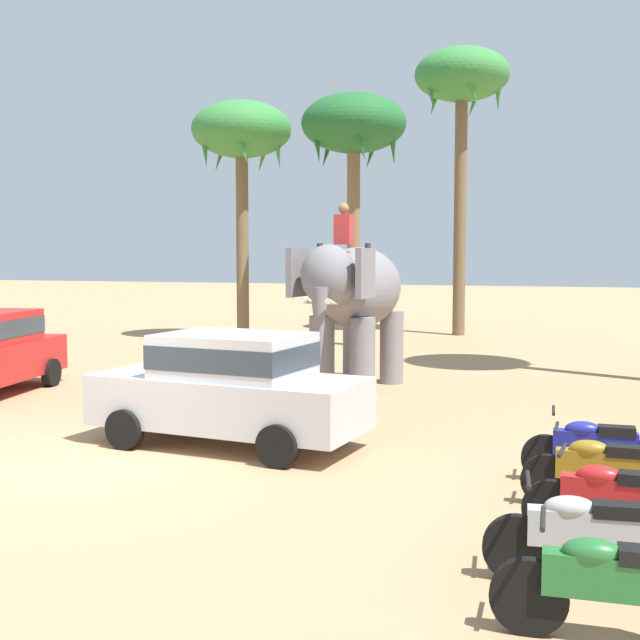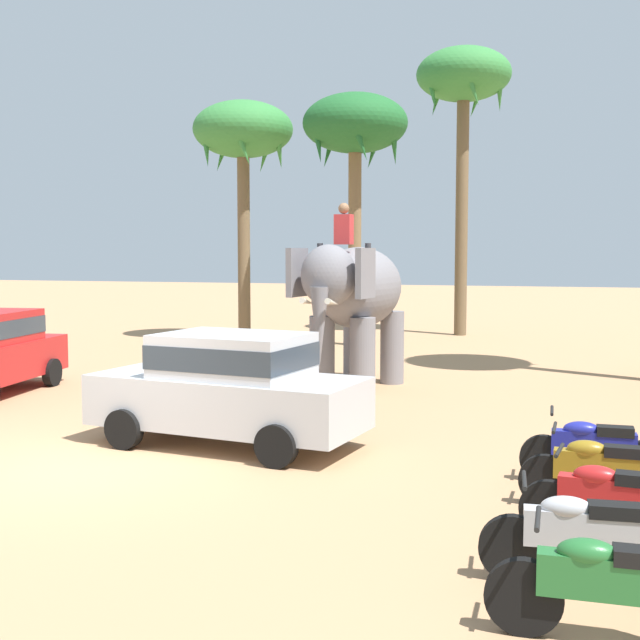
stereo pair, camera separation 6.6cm
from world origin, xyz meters
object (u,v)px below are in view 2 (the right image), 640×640
palm_tree_near_hut (243,136)px  palm_tree_far_back (464,85)px  motorcycle_fourth_in_row (600,471)px  palm_tree_left_of_road (355,130)px  motorcycle_second_in_row (583,535)px  motorcycle_mid_row (611,500)px  car_sedan_foreground (230,385)px  motorcycle_far_in_row (593,449)px  elephant_with_mahout (354,296)px  motorcycle_nearest_camera (607,585)px

palm_tree_near_hut → palm_tree_far_back: (6.52, 3.77, 1.93)m
motorcycle_fourth_in_row → palm_tree_left_of_road: (-6.71, 15.17, 6.11)m
motorcycle_second_in_row → motorcycle_mid_row: bearing=76.2°
motorcycle_fourth_in_row → palm_tree_far_back: (-3.95, 19.20, 8.05)m
car_sedan_foreground → palm_tree_far_back: 19.08m
motorcycle_fourth_in_row → motorcycle_far_in_row: size_ratio=1.00×
palm_tree_near_hut → elephant_with_mahout: bearing=-55.1°
motorcycle_nearest_camera → motorcycle_far_in_row: 4.43m
palm_tree_far_back → car_sedan_foreground: bearing=-94.2°
elephant_with_mahout → motorcycle_mid_row: 9.63m
motorcycle_nearest_camera → motorcycle_second_in_row: bearing=98.0°
motorcycle_mid_row → palm_tree_far_back: bearing=101.2°
motorcycle_fourth_in_row → palm_tree_far_back: size_ratio=0.18×
car_sedan_foreground → motorcycle_nearest_camera: bearing=-44.6°
elephant_with_mahout → motorcycle_far_in_row: (4.62, -6.03, -1.53)m
motorcycle_fourth_in_row → motorcycle_mid_row: bearing=-86.8°
motorcycle_far_in_row → palm_tree_left_of_road: bearing=115.3°
motorcycle_far_in_row → motorcycle_nearest_camera: bearing=-90.2°
motorcycle_nearest_camera → palm_tree_left_of_road: 20.61m
motorcycle_second_in_row → motorcycle_fourth_in_row: bearing=84.5°
palm_tree_near_hut → palm_tree_far_back: 7.77m
car_sedan_foreground → motorcycle_far_in_row: size_ratio=2.39×
car_sedan_foreground → motorcycle_nearest_camera: 7.26m
motorcycle_nearest_camera → motorcycle_mid_row: size_ratio=1.00×
motorcycle_far_in_row → palm_tree_far_back: (-3.91, 18.12, 8.05)m
motorcycle_mid_row → motorcycle_second_in_row: bearing=-103.8°
elephant_with_mahout → palm_tree_near_hut: palm_tree_near_hut is taller
motorcycle_fourth_in_row → elephant_with_mahout: bearing=123.3°
car_sedan_foreground → palm_tree_far_back: (1.27, 17.46, 7.58)m
elephant_with_mahout → palm_tree_left_of_road: (-2.05, 8.06, 4.59)m
elephant_with_mahout → palm_tree_far_back: size_ratio=0.41×
motorcycle_second_in_row → palm_tree_near_hut: 21.36m
motorcycle_nearest_camera → motorcycle_second_in_row: 1.09m
motorcycle_far_in_row → palm_tree_left_of_road: 16.75m
car_sedan_foreground → palm_tree_near_hut: size_ratio=0.56×
motorcycle_mid_row → palm_tree_near_hut: bearing=122.4°
palm_tree_left_of_road → motorcycle_nearest_camera: bearing=-70.3°
motorcycle_second_in_row → palm_tree_near_hut: bearing=120.1°
motorcycle_second_in_row → motorcycle_nearest_camera: bearing=-82.0°
motorcycle_nearest_camera → motorcycle_fourth_in_row: bearing=88.9°
motorcycle_nearest_camera → motorcycle_second_in_row: same height
car_sedan_foreground → motorcycle_mid_row: 6.03m
motorcycle_fourth_in_row → palm_tree_near_hut: size_ratio=0.23×
elephant_with_mahout → motorcycle_far_in_row: size_ratio=2.20×
elephant_with_mahout → motorcycle_nearest_camera: bearing=-66.3°
motorcycle_nearest_camera → motorcycle_far_in_row: bearing=89.8°
elephant_with_mahout → motorcycle_fourth_in_row: 8.64m
motorcycle_second_in_row → motorcycle_fourth_in_row: same height
palm_tree_near_hut → palm_tree_left_of_road: (3.76, -0.26, -0.00)m
motorcycle_far_in_row → palm_tree_near_hut: 18.77m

